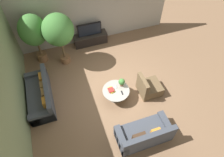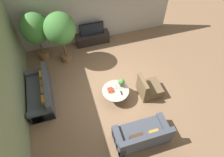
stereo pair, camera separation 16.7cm
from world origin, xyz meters
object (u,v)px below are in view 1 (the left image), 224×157
object	(u,v)px
media_console	(90,39)
couch_near_entry	(144,134)
coffee_table	(116,92)
armchair_wicker	(149,87)
potted_palm_tall	(33,32)
potted_plant_tabletop	(122,82)
potted_palm_corner	(58,31)
couch_by_wall	(41,95)
television	(90,30)

from	to	relation	value
media_console	couch_near_entry	xyz separation A→B (m)	(0.37, -5.12, 0.03)
coffee_table	armchair_wicker	world-z (taller)	armchair_wicker
potted_palm_tall	potted_plant_tabletop	size ratio (longest dim) A/B	6.61
media_console	potted_palm_corner	distance (m)	2.10
couch_by_wall	potted_palm_corner	size ratio (longest dim) A/B	0.90
potted_palm_corner	potted_palm_tall	bearing A→B (deg)	155.47
media_console	armchair_wicker	xyz separation A→B (m)	(1.32, -3.48, 0.02)
potted_palm_corner	coffee_table	bearing A→B (deg)	-60.34
coffee_table	couch_near_entry	bearing A→B (deg)	-80.41
couch_by_wall	potted_palm_corner	xyz separation A→B (m)	(1.20, 1.71, 1.35)
potted_palm_tall	potted_palm_corner	xyz separation A→B (m)	(0.92, -0.42, 0.11)
potted_plant_tabletop	couch_near_entry	bearing A→B (deg)	-88.88
potted_plant_tabletop	television	bearing A→B (deg)	96.04
armchair_wicker	potted_plant_tabletop	bearing A→B (deg)	72.95
potted_palm_corner	armchair_wicker	bearing A→B (deg)	-44.83
armchair_wicker	media_console	bearing A→B (deg)	20.78
couch_near_entry	armchair_wicker	bearing A→B (deg)	-120.02
television	potted_palm_corner	distance (m)	1.80
couch_by_wall	armchair_wicker	xyz separation A→B (m)	(3.87, -0.95, -0.02)
coffee_table	couch_near_entry	xyz separation A→B (m)	(0.30, -1.80, -0.03)
armchair_wicker	potted_palm_corner	distance (m)	4.01
armchair_wicker	couch_by_wall	bearing A→B (deg)	76.17
armchair_wicker	potted_palm_corner	xyz separation A→B (m)	(-2.68, 2.66, 1.36)
media_console	couch_near_entry	bearing A→B (deg)	-85.82
coffee_table	couch_near_entry	world-z (taller)	couch_near_entry
media_console	coffee_table	xyz separation A→B (m)	(0.07, -3.32, 0.06)
couch_by_wall	couch_near_entry	bearing A→B (deg)	48.46
coffee_table	potted_palm_corner	xyz separation A→B (m)	(-1.42, 2.50, 1.32)
television	potted_palm_corner	xyz separation A→B (m)	(-1.35, -0.82, 0.85)
armchair_wicker	potted_palm_tall	world-z (taller)	potted_palm_tall
television	potted_plant_tabletop	world-z (taller)	television
media_console	coffee_table	world-z (taller)	media_console
media_console	couch_by_wall	xyz separation A→B (m)	(-2.55, -2.53, 0.03)
armchair_wicker	potted_plant_tabletop	xyz separation A→B (m)	(-0.99, 0.30, 0.38)
couch_near_entry	potted_plant_tabletop	distance (m)	1.98
couch_by_wall	armchair_wicker	world-z (taller)	armchair_wicker
coffee_table	couch_by_wall	bearing A→B (deg)	163.13
coffee_table	potted_palm_corner	size ratio (longest dim) A/B	0.42
television	potted_palm_tall	distance (m)	2.43
television	coffee_table	xyz separation A→B (m)	(0.07, -3.32, -0.47)
coffee_table	couch_by_wall	world-z (taller)	couch_by_wall
couch_near_entry	couch_by_wall	bearing A→B (deg)	-41.54
coffee_table	armchair_wicker	distance (m)	1.26
coffee_table	potted_palm_tall	size ratio (longest dim) A/B	0.44
potted_palm_tall	potted_plant_tabletop	bearing A→B (deg)	-46.79
armchair_wicker	potted_palm_tall	size ratio (longest dim) A/B	0.39
media_console	potted_palm_tall	world-z (taller)	potted_palm_tall
media_console	potted_palm_corner	world-z (taller)	potted_palm_corner
couch_near_entry	potted_plant_tabletop	world-z (taller)	couch_near_entry
armchair_wicker	potted_palm_tall	bearing A→B (deg)	49.41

